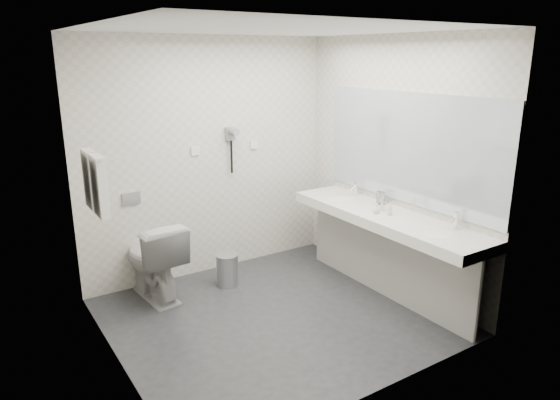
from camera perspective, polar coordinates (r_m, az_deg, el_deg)
floor at (r=4.77m, az=-0.54°, el=-12.91°), size 2.80×2.80×0.00m
ceiling at (r=4.18m, az=-0.63°, el=18.64°), size 2.80×2.80×0.00m
wall_back at (r=5.42m, az=-8.01°, el=4.60°), size 2.80×0.00×2.80m
wall_front at (r=3.33m, az=11.55°, el=-2.84°), size 2.80×0.00×2.80m
wall_left at (r=3.77m, az=-18.81°, el=-1.15°), size 0.00×2.60×2.60m
wall_right at (r=5.18m, az=12.62°, el=3.83°), size 0.00×2.60×2.60m
vanity_counter at (r=4.97m, az=11.72°, el=-2.01°), size 0.55×2.20×0.10m
vanity_panel at (r=5.13m, az=11.65°, el=-6.48°), size 0.03×2.15×0.75m
vanity_post_near at (r=4.55m, az=21.26°, el=-10.32°), size 0.06×0.06×0.75m
vanity_post_far at (r=5.87m, az=4.76°, el=-3.26°), size 0.06×0.06×0.75m
mirror at (r=5.00m, az=14.27°, el=5.62°), size 0.02×2.20×1.05m
basin_near at (r=4.55m, az=17.48°, el=-3.67°), size 0.40×0.31×0.05m
basin_far at (r=5.41m, az=6.93°, el=0.10°), size 0.40×0.31×0.05m
faucet_near at (r=4.67m, az=19.11°, el=-2.15°), size 0.04×0.04×0.15m
faucet_far at (r=5.51m, az=8.52°, el=1.30°), size 0.04×0.04×0.15m
soap_bottle_a at (r=5.01m, az=11.39°, el=-0.70°), size 0.06×0.06×0.09m
soap_bottle_b at (r=4.93m, az=10.73°, el=-1.00°), size 0.09×0.09×0.08m
soap_bottle_c at (r=4.89m, az=12.18°, el=-0.95°), size 0.06×0.06×0.12m
glass_left at (r=5.22m, az=11.32°, el=0.16°), size 0.08×0.08×0.12m
glass_right at (r=5.26m, az=11.10°, el=0.30°), size 0.08×0.08×0.12m
toilet at (r=5.11m, az=-14.01°, el=-6.50°), size 0.51×0.81×0.79m
flush_plate at (r=5.19m, az=-16.32°, el=0.17°), size 0.18×0.02×0.12m
pedal_bin at (r=5.33m, az=-5.93°, el=-7.85°), size 0.27×0.27×0.32m
bin_lid at (r=5.27m, az=-5.98°, el=-6.19°), size 0.23×0.23×0.02m
towel_rail at (r=4.24m, az=-20.44°, el=4.70°), size 0.02×0.62×0.02m
towel_near at (r=4.15m, az=-19.57°, el=1.45°), size 0.07×0.24×0.48m
towel_far at (r=4.42m, az=-20.45°, el=2.20°), size 0.07×0.24×0.48m
dryer_cradle at (r=5.46m, az=-5.59°, el=7.43°), size 0.10×0.04×0.14m
dryer_barrel at (r=5.40m, az=-5.25°, el=7.65°), size 0.08×0.14×0.08m
dryer_cord at (r=5.49m, az=-5.45°, el=4.83°), size 0.02×0.02×0.35m
switch_plate_a at (r=5.33m, az=-9.46°, el=5.44°), size 0.09×0.02×0.09m
switch_plate_b at (r=5.65m, az=-2.92°, el=6.22°), size 0.09×0.02×0.09m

